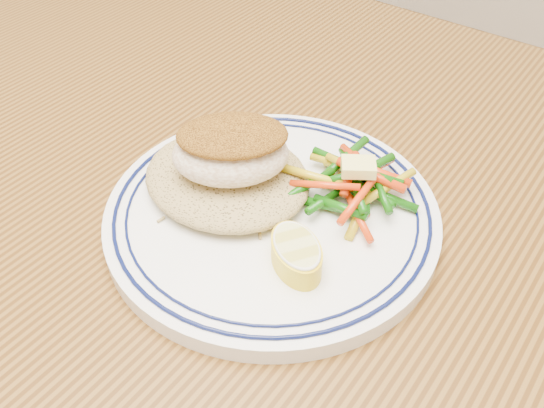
{
  "coord_description": "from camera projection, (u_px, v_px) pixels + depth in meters",
  "views": [
    {
      "loc": [
        0.24,
        -0.26,
        1.09
      ],
      "look_at": [
        0.03,
        0.03,
        0.77
      ],
      "focal_mm": 40.0,
      "sensor_mm": 36.0,
      "label": 1
    }
  ],
  "objects": [
    {
      "name": "fish_fillet",
      "position": [
        231.0,
        150.0,
        0.47
      ],
      "size": [
        0.11,
        0.11,
        0.05
      ],
      "color": "white",
      "rests_on": "rice_pilaf"
    },
    {
      "name": "rice_pilaf",
      "position": [
        227.0,
        175.0,
        0.49
      ],
      "size": [
        0.14,
        0.12,
        0.03
      ],
      "primitive_type": "ellipsoid",
      "color": "#9D864E",
      "rests_on": "plate"
    },
    {
      "name": "plate",
      "position": [
        272.0,
        214.0,
        0.49
      ],
      "size": [
        0.27,
        0.27,
        0.02
      ],
      "color": "white",
      "rests_on": "dining_table"
    },
    {
      "name": "dining_table",
      "position": [
        229.0,
        303.0,
        0.55
      ],
      "size": [
        1.5,
        0.9,
        0.75
      ],
      "color": "#4C2D0F",
      "rests_on": "ground"
    },
    {
      "name": "butter_pat",
      "position": [
        358.0,
        167.0,
        0.47
      ],
      "size": [
        0.03,
        0.03,
        0.01
      ],
      "primitive_type": "cube",
      "rotation": [
        0.0,
        0.0,
        0.59
      ],
      "color": "#FBF07A",
      "rests_on": "vegetable_pile"
    },
    {
      "name": "vegetable_pile",
      "position": [
        354.0,
        182.0,
        0.49
      ],
      "size": [
        0.11,
        0.11,
        0.03
      ],
      "color": "red",
      "rests_on": "plate"
    },
    {
      "name": "lemon_wedge",
      "position": [
        296.0,
        253.0,
        0.43
      ],
      "size": [
        0.07,
        0.07,
        0.02
      ],
      "color": "yellow",
      "rests_on": "plate"
    }
  ]
}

